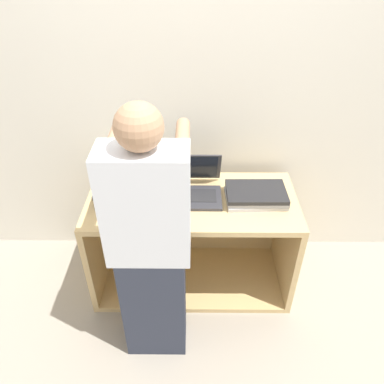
{
  "coord_description": "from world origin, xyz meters",
  "views": [
    {
      "loc": [
        0.01,
        -1.51,
        2.1
      ],
      "look_at": [
        0.0,
        0.21,
        0.83
      ],
      "focal_mm": 35.0,
      "sensor_mm": 36.0,
      "label": 1
    }
  ],
  "objects_px": {
    "laptop_stack_left": "(128,190)",
    "person": "(150,249)",
    "laptop_open": "(192,187)",
    "laptop_stack_right": "(256,195)"
  },
  "relations": [
    {
      "from": "laptop_stack_right",
      "to": "person",
      "type": "xyz_separation_m",
      "value": [
        -0.59,
        -0.48,
        0.02
      ]
    },
    {
      "from": "laptop_stack_right",
      "to": "laptop_stack_left",
      "type": "bearing_deg",
      "value": 179.48
    },
    {
      "from": "laptop_open",
      "to": "laptop_stack_left",
      "type": "height_order",
      "value": "laptop_open"
    },
    {
      "from": "laptop_stack_left",
      "to": "person",
      "type": "relative_size",
      "value": 0.25
    },
    {
      "from": "laptop_open",
      "to": "person",
      "type": "bearing_deg",
      "value": -110.8
    },
    {
      "from": "laptop_open",
      "to": "laptop_stack_right",
      "type": "height_order",
      "value": "laptop_open"
    },
    {
      "from": "laptop_stack_right",
      "to": "laptop_open",
      "type": "bearing_deg",
      "value": 171.26
    },
    {
      "from": "person",
      "to": "laptop_stack_left",
      "type": "bearing_deg",
      "value": 110.49
    },
    {
      "from": "laptop_open",
      "to": "laptop_stack_right",
      "type": "distance_m",
      "value": 0.39
    },
    {
      "from": "laptop_stack_left",
      "to": "person",
      "type": "height_order",
      "value": "person"
    }
  ]
}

